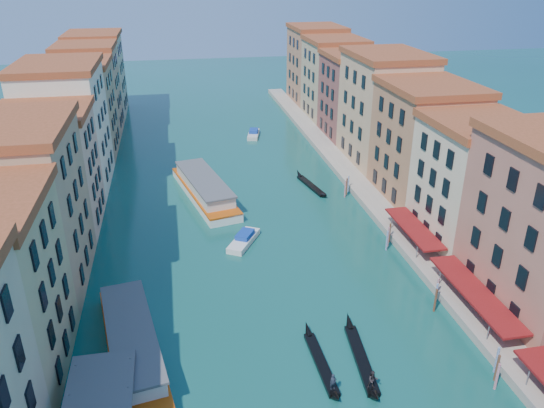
{
  "coord_description": "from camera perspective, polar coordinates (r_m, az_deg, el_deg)",
  "views": [
    {
      "loc": [
        -8.3,
        -19.37,
        35.37
      ],
      "look_at": [
        3.94,
        44.82,
        5.47
      ],
      "focal_mm": 35.0,
      "sensor_mm": 36.0,
      "label": 1
    }
  ],
  "objects": [
    {
      "name": "left_bank_palazzos",
      "position": [
        89.64,
        -21.82,
        6.17
      ],
      "size": [
        12.8,
        128.4,
        21.0
      ],
      "color": "#C6B38B",
      "rests_on": "ground"
    },
    {
      "name": "right_bank_palazzos",
      "position": [
        96.13,
        13.26,
        8.47
      ],
      "size": [
        12.8,
        128.4,
        21.0
      ],
      "color": "#954D3C",
      "rests_on": "ground"
    },
    {
      "name": "quay",
      "position": [
        96.19,
        8.35,
        3.06
      ],
      "size": [
        4.0,
        140.0,
        1.0
      ],
      "primitive_type": "cube",
      "color": "#A49584",
      "rests_on": "ground"
    },
    {
      "name": "restaurant_awnings",
      "position": [
        61.43,
        21.28,
        -9.14
      ],
      "size": [
        3.2,
        44.55,
        3.12
      ],
      "color": "maroon",
      "rests_on": "ground"
    },
    {
      "name": "mooring_poles_right",
      "position": [
        65.05,
        16.13,
        -8.09
      ],
      "size": [
        1.44,
        54.24,
        3.2
      ],
      "color": "brown",
      "rests_on": "ground"
    },
    {
      "name": "vaporetto_near",
      "position": [
        55.41,
        -14.81,
        -14.24
      ],
      "size": [
        8.1,
        21.01,
        3.05
      ],
      "rotation": [
        0.0,
        0.0,
        0.17
      ],
      "color": "white",
      "rests_on": "ground"
    },
    {
      "name": "vaporetto_far",
      "position": [
        87.72,
        -7.29,
        1.69
      ],
      "size": [
        10.01,
        23.43,
        3.4
      ],
      "rotation": [
        0.0,
        0.0,
        0.22
      ],
      "color": "white",
      "rests_on": "ground"
    },
    {
      "name": "gondola_fore",
      "position": [
        53.31,
        5.29,
        -16.56
      ],
      "size": [
        1.24,
        11.46,
        2.29
      ],
      "rotation": [
        0.0,
        0.0,
        0.02
      ],
      "color": "black",
      "rests_on": "ground"
    },
    {
      "name": "gondola_right",
      "position": [
        54.01,
        9.63,
        -16.07
      ],
      "size": [
        2.2,
        12.77,
        2.54
      ],
      "rotation": [
        0.0,
        0.0,
        -0.1
      ],
      "color": "black",
      "rests_on": "ground"
    },
    {
      "name": "gondola_far",
      "position": [
        91.78,
        4.17,
        2.09
      ],
      "size": [
        3.27,
        12.14,
        1.73
      ],
      "rotation": [
        0.0,
        0.0,
        0.2
      ],
      "color": "black",
      "rests_on": "ground"
    },
    {
      "name": "motorboat_mid",
      "position": [
        73.27,
        -3.04,
        -3.81
      ],
      "size": [
        5.43,
        7.18,
        1.45
      ],
      "rotation": [
        0.0,
        0.0,
        -0.53
      ],
      "color": "white",
      "rests_on": "ground"
    },
    {
      "name": "motorboat_far",
      "position": [
        119.02,
        -2.0,
        7.57
      ],
      "size": [
        3.8,
        7.31,
        1.45
      ],
      "rotation": [
        0.0,
        0.0,
        -0.24
      ],
      "color": "silver",
      "rests_on": "ground"
    }
  ]
}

